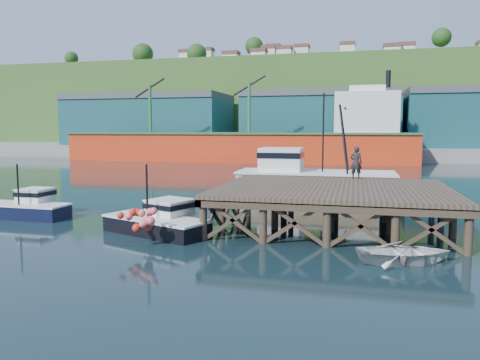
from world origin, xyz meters
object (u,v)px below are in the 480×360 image
(trawler, at_px, (312,176))
(dinghy, at_px, (404,253))
(boat_black, at_px, (160,220))
(dockworker, at_px, (356,163))
(boat_navy, at_px, (28,206))

(trawler, bearing_deg, dinghy, -73.55)
(boat_black, relative_size, dinghy, 1.66)
(boat_black, xyz_separation_m, dockworker, (9.43, 8.29, 2.48))
(dinghy, bearing_deg, boat_navy, 63.22)
(boat_navy, bearing_deg, trawler, 39.45)
(dinghy, height_order, dockworker, dockworker)
(boat_navy, bearing_deg, dockworker, 19.93)
(boat_black, distance_m, dockworker, 12.80)
(dinghy, relative_size, dockworker, 1.82)
(boat_navy, xyz_separation_m, boat_black, (9.23, -2.08, -0.00))
(boat_navy, xyz_separation_m, dockworker, (18.66, 6.20, 2.48))
(trawler, relative_size, dockworker, 5.89)
(boat_black, xyz_separation_m, dinghy, (11.33, -2.48, -0.27))
(boat_navy, relative_size, trawler, 0.44)
(boat_navy, relative_size, dockworker, 2.60)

